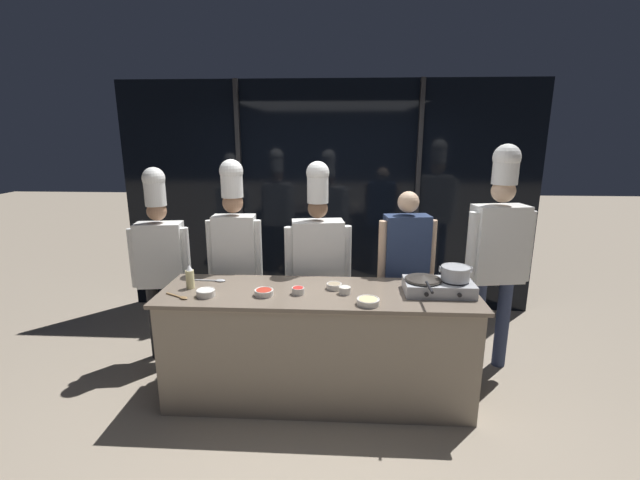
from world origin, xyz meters
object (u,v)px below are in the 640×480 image
(frying_pan, at_px, (423,278))
(chef_line, at_px, (318,254))
(chef_head, at_px, (161,253))
(portable_stove, at_px, (438,287))
(prep_bowl_rice, at_px, (206,292))
(serving_spoon_solid, at_px, (181,297))
(person_guest, at_px, (405,262))
(chef_sous, at_px, (235,245))
(stock_pot, at_px, (455,273))
(prep_bowl_bell_pepper, at_px, (298,290))
(prep_bowl_garlic, at_px, (345,290))
(chef_pastry, at_px, (498,243))
(serving_spoon_slotted, at_px, (216,280))
(squeeze_bottle_oil, at_px, (190,277))
(prep_bowl_chili_flakes, at_px, (264,292))
(prep_bowl_mushrooms, at_px, (334,286))
(prep_bowl_ginger, at_px, (368,301))

(frying_pan, relative_size, chef_line, 0.26)
(chef_head, bearing_deg, portable_stove, 159.33)
(prep_bowl_rice, height_order, serving_spoon_solid, prep_bowl_rice)
(serving_spoon_solid, distance_m, person_guest, 1.92)
(chef_sous, bearing_deg, stock_pot, 158.96)
(prep_bowl_bell_pepper, bearing_deg, person_guest, 35.04)
(prep_bowl_garlic, height_order, chef_pastry, chef_pastry)
(serving_spoon_slotted, bearing_deg, squeeze_bottle_oil, -132.48)
(prep_bowl_chili_flakes, bearing_deg, prep_bowl_mushrooms, 17.80)
(serving_spoon_slotted, bearing_deg, prep_bowl_mushrooms, -7.12)
(frying_pan, bearing_deg, prep_bowl_garlic, -175.42)
(prep_bowl_ginger, bearing_deg, portable_stove, 25.12)
(frying_pan, xyz_separation_m, squeeze_bottle_oil, (-1.82, 0.01, -0.04))
(prep_bowl_garlic, height_order, prep_bowl_chili_flakes, prep_bowl_garlic)
(squeeze_bottle_oil, relative_size, prep_bowl_rice, 1.35)
(chef_sous, height_order, chef_pastry, chef_pastry)
(squeeze_bottle_oil, height_order, prep_bowl_mushrooms, squeeze_bottle_oil)
(stock_pot, height_order, chef_line, chef_line)
(stock_pot, distance_m, prep_bowl_ginger, 0.73)
(prep_bowl_bell_pepper, height_order, serving_spoon_slotted, prep_bowl_bell_pepper)
(squeeze_bottle_oil, relative_size, prep_bowl_ginger, 1.15)
(frying_pan, distance_m, prep_bowl_bell_pepper, 0.96)
(prep_bowl_chili_flakes, height_order, chef_head, chef_head)
(frying_pan, height_order, serving_spoon_slotted, frying_pan)
(chef_sous, bearing_deg, squeeze_bottle_oil, 65.63)
(chef_sous, bearing_deg, person_guest, 175.31)
(prep_bowl_garlic, bearing_deg, person_guest, 48.12)
(stock_pot, xyz_separation_m, prep_bowl_ginger, (-0.67, -0.26, -0.14))
(prep_bowl_bell_pepper, bearing_deg, chef_sous, 134.54)
(portable_stove, height_order, squeeze_bottle_oil, squeeze_bottle_oil)
(prep_bowl_garlic, bearing_deg, chef_pastry, 23.94)
(stock_pot, bearing_deg, prep_bowl_garlic, -176.34)
(frying_pan, relative_size, chef_pastry, 0.24)
(prep_bowl_garlic, relative_size, prep_bowl_ginger, 0.56)
(prep_bowl_bell_pepper, xyz_separation_m, serving_spoon_slotted, (-0.71, 0.25, -0.02))
(portable_stove, distance_m, serving_spoon_slotted, 1.80)
(prep_bowl_garlic, relative_size, chef_head, 0.05)
(stock_pot, relative_size, prep_bowl_chili_flakes, 1.66)
(prep_bowl_chili_flakes, xyz_separation_m, chef_head, (-1.08, 0.66, 0.10))
(frying_pan, bearing_deg, chef_sous, 159.99)
(squeeze_bottle_oil, height_order, person_guest, person_guest)
(prep_bowl_bell_pepper, bearing_deg, chef_pastry, 20.08)
(frying_pan, bearing_deg, serving_spoon_slotted, 173.96)
(prep_bowl_garlic, xyz_separation_m, chef_head, (-1.69, 0.59, 0.09))
(prep_bowl_chili_flakes, relative_size, chef_head, 0.08)
(portable_stove, distance_m, prep_bowl_garlic, 0.72)
(person_guest, bearing_deg, stock_pot, 110.34)
(person_guest, xyz_separation_m, chef_pastry, (0.79, -0.01, 0.19))
(portable_stove, bearing_deg, serving_spoon_solid, -173.88)
(prep_bowl_ginger, bearing_deg, frying_pan, 30.38)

